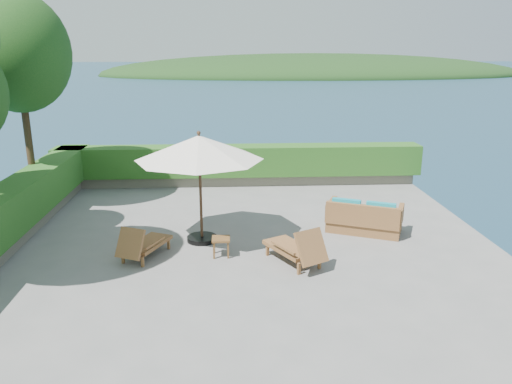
{
  "coord_description": "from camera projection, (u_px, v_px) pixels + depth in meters",
  "views": [
    {
      "loc": [
        -0.37,
        -11.06,
        4.52
      ],
      "look_at": [
        0.3,
        0.8,
        1.1
      ],
      "focal_mm": 35.0,
      "sensor_mm": 36.0,
      "label": 1
    }
  ],
  "objects": [
    {
      "name": "wicker_loveseat",
      "position": [
        364.0,
        219.0,
        12.67
      ],
      "size": [
        2.07,
        1.61,
        0.91
      ],
      "rotation": [
        0.0,
        0.0,
        -0.41
      ],
      "color": "brown",
      "rests_on": "ground"
    },
    {
      "name": "lounge_left",
      "position": [
        143.0,
        244.0,
        11.09
      ],
      "size": [
        1.14,
        1.55,
        0.83
      ],
      "rotation": [
        0.0,
        0.0,
        -0.43
      ],
      "color": "brown",
      "rests_on": "ground"
    },
    {
      "name": "planter_wall_far",
      "position": [
        240.0,
        179.0,
        17.2
      ],
      "size": [
        12.0,
        0.6,
        0.36
      ],
      "primitive_type": "cube",
      "color": "gray",
      "rests_on": "ground"
    },
    {
      "name": "patio_umbrella",
      "position": [
        199.0,
        149.0,
        11.56
      ],
      "size": [
        3.04,
        3.04,
        2.71
      ],
      "rotation": [
        0.0,
        0.0,
        0.01
      ],
      "color": "black",
      "rests_on": "ground"
    },
    {
      "name": "tree_far",
      "position": [
        17.0,
        53.0,
        13.41
      ],
      "size": [
        2.8,
        2.8,
        6.03
      ],
      "color": "#422D19",
      "rests_on": "ground"
    },
    {
      "name": "hedge_far",
      "position": [
        239.0,
        160.0,
        17.02
      ],
      "size": [
        12.4,
        0.9,
        1.0
      ],
      "primitive_type": "cube",
      "color": "#1A4814",
      "rests_on": "planter_wall_far"
    },
    {
      "name": "planter_wall_left",
      "position": [
        4.0,
        244.0,
        11.53
      ],
      "size": [
        0.6,
        12.0,
        0.36
      ],
      "primitive_type": "cube",
      "color": "gray",
      "rests_on": "ground"
    },
    {
      "name": "offshore_island",
      "position": [
        312.0,
        75.0,
        148.39
      ],
      "size": [
        126.0,
        57.6,
        12.6
      ],
      "primitive_type": "ellipsoid",
      "color": "black",
      "rests_on": "ocean"
    },
    {
      "name": "ground",
      "position": [
        245.0,
        246.0,
        11.88
      ],
      "size": [
        12.0,
        12.0,
        0.0
      ],
      "primitive_type": "plane",
      "color": "gray",
      "rests_on": "ground"
    },
    {
      "name": "foundation",
      "position": [
        246.0,
        304.0,
        12.31
      ],
      "size": [
        12.0,
        12.0,
        3.0
      ],
      "primitive_type": "cube",
      "color": "#585046",
      "rests_on": "ocean"
    },
    {
      "name": "ocean",
      "position": [
        246.0,
        355.0,
        12.71
      ],
      "size": [
        600.0,
        600.0,
        0.0
      ],
      "primitive_type": "plane",
      "color": "#183A4C",
      "rests_on": "ground"
    },
    {
      "name": "side_table",
      "position": [
        221.0,
        241.0,
        11.21
      ],
      "size": [
        0.4,
        0.4,
        0.43
      ],
      "rotation": [
        0.0,
        0.0,
        0.0
      ],
      "color": "brown",
      "rests_on": "ground"
    },
    {
      "name": "lounge_right",
      "position": [
        297.0,
        248.0,
        10.76
      ],
      "size": [
        1.33,
        1.7,
        0.91
      ],
      "rotation": [
        0.0,
        0.0,
        0.51
      ],
      "color": "brown",
      "rests_on": "ground"
    }
  ]
}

